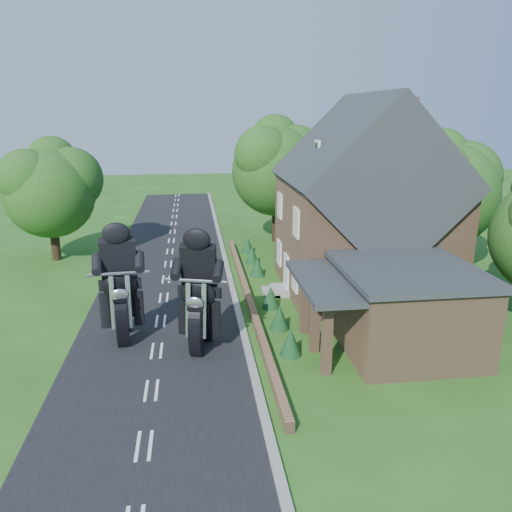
{
  "coord_description": "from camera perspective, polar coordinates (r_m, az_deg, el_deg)",
  "views": [
    {
      "loc": [
        1.62,
        -18.62,
        9.3
      ],
      "look_at": [
        4.52,
        3.59,
        2.8
      ],
      "focal_mm": 35.0,
      "sensor_mm": 36.0,
      "label": 1
    }
  ],
  "objects": [
    {
      "name": "ground",
      "position": [
        20.88,
        -11.28,
        -10.61
      ],
      "size": [
        120.0,
        120.0,
        0.0
      ],
      "primitive_type": "plane",
      "color": "#245417",
      "rests_on": "ground"
    },
    {
      "name": "road",
      "position": [
        20.88,
        -11.28,
        -10.59
      ],
      "size": [
        7.0,
        80.0,
        0.02
      ],
      "primitive_type": "cube",
      "color": "black",
      "rests_on": "ground"
    },
    {
      "name": "kerb",
      "position": [
        20.89,
        -1.1,
        -10.08
      ],
      "size": [
        0.3,
        80.0,
        0.12
      ],
      "primitive_type": "cube",
      "color": "gray",
      "rests_on": "ground"
    },
    {
      "name": "garden_wall",
      "position": [
        25.46,
        -0.9,
        -4.77
      ],
      "size": [
        0.3,
        22.0,
        0.4
      ],
      "primitive_type": "cube",
      "color": "#8B6447",
      "rests_on": "ground"
    },
    {
      "name": "house",
      "position": [
        26.64,
        12.22,
        5.09
      ],
      "size": [
        9.54,
        8.64,
        10.24
      ],
      "color": "#8B6447",
      "rests_on": "ground"
    },
    {
      "name": "annex",
      "position": [
        21.03,
        16.3,
        -5.49
      ],
      "size": [
        7.05,
        5.94,
        3.44
      ],
      "color": "#8B6447",
      "rests_on": "ground"
    },
    {
      "name": "tree_house_right",
      "position": [
        31.38,
        21.47,
        7.54
      ],
      "size": [
        6.51,
        6.0,
        8.4
      ],
      "color": "black",
      "rests_on": "ground"
    },
    {
      "name": "tree_behind_house",
      "position": [
        37.09,
        12.63,
        11.05
      ],
      "size": [
        7.81,
        7.2,
        10.08
      ],
      "color": "black",
      "rests_on": "ground"
    },
    {
      "name": "tree_behind_left",
      "position": [
        36.52,
        2.98,
        10.55
      ],
      "size": [
        6.94,
        6.4,
        9.16
      ],
      "color": "black",
      "rests_on": "ground"
    },
    {
      "name": "tree_far_road",
      "position": [
        34.11,
        -21.95,
        7.51
      ],
      "size": [
        6.08,
        5.6,
        7.84
      ],
      "color": "black",
      "rests_on": "ground"
    },
    {
      "name": "shrub_a",
      "position": [
        20.02,
        3.98,
        -9.79
      ],
      "size": [
        0.9,
        0.9,
        1.1
      ],
      "primitive_type": "cone",
      "color": "#11371A",
      "rests_on": "ground"
    },
    {
      "name": "shrub_b",
      "position": [
        22.25,
        2.72,
        -7.0
      ],
      "size": [
        0.9,
        0.9,
        1.1
      ],
      "primitive_type": "cone",
      "color": "#11371A",
      "rests_on": "ground"
    },
    {
      "name": "shrub_c",
      "position": [
        24.53,
        1.7,
        -4.72
      ],
      "size": [
        0.9,
        0.9,
        1.1
      ],
      "primitive_type": "cone",
      "color": "#11371A",
      "rests_on": "ground"
    },
    {
      "name": "shrub_d",
      "position": [
        29.21,
        0.15,
        -1.25
      ],
      "size": [
        0.9,
        0.9,
        1.1
      ],
      "primitive_type": "cone",
      "color": "#11371A",
      "rests_on": "ground"
    },
    {
      "name": "shrub_e",
      "position": [
        31.58,
        -0.44,
        0.1
      ],
      "size": [
        0.9,
        0.9,
        1.1
      ],
      "primitive_type": "cone",
      "color": "#11371A",
      "rests_on": "ground"
    },
    {
      "name": "shrub_f",
      "position": [
        33.98,
        -0.96,
        1.25
      ],
      "size": [
        0.9,
        0.9,
        1.1
      ],
      "primitive_type": "cone",
      "color": "#11371A",
      "rests_on": "ground"
    },
    {
      "name": "motorcycle_lead",
      "position": [
        20.47,
        -6.31,
        -8.59
      ],
      "size": [
        0.86,
        1.68,
        1.52
      ],
      "primitive_type": null,
      "rotation": [
        0.0,
        0.0,
        2.85
      ],
      "color": "black",
      "rests_on": "ground"
    },
    {
      "name": "motorcycle_follow",
      "position": [
        21.83,
        -14.9,
        -7.42
      ],
      "size": [
        0.55,
        1.67,
        1.53
      ],
      "primitive_type": null,
      "rotation": [
        0.0,
        0.0,
        3.22
      ],
      "color": "black",
      "rests_on": "ground"
    }
  ]
}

